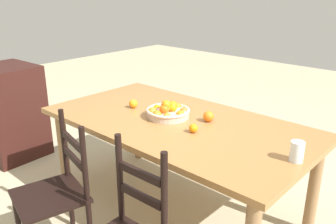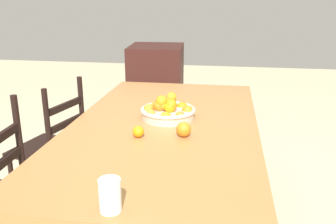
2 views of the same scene
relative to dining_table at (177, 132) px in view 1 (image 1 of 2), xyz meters
The scene contains 9 objects.
ground_plane 0.69m from the dining_table, ahead, with size 12.00×12.00×0.00m, color tan.
dining_table is the anchor object (origin of this frame).
chair_near_window 0.95m from the dining_table, 71.31° to the left, with size 0.52×0.52×0.94m.
cabinet 2.01m from the dining_table, 12.09° to the left, with size 0.60×0.57×0.96m, color black.
fruit_bowl 0.17m from the dining_table, ahead, with size 0.33×0.33×0.15m.
orange_loose_0 0.47m from the dining_table, ahead, with size 0.07×0.07×0.07m, color orange.
orange_loose_1 0.27m from the dining_table, 143.65° to the right, with size 0.08×0.08×0.08m, color orange.
orange_loose_2 0.28m from the dining_table, 157.34° to the left, with size 0.06×0.06×0.06m, color orange.
drinking_glass 0.94m from the dining_table, behind, with size 0.08×0.08×0.12m, color silver.
Camera 1 is at (-1.61, 1.86, 1.73)m, focal length 37.96 mm.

